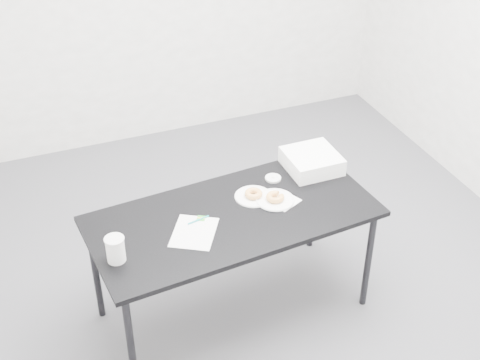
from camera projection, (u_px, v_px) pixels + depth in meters
name	position (u px, v px, depth m)	size (l,w,h in m)	color
floor	(239.00, 282.00, 4.21)	(4.00, 4.00, 0.00)	#47464B
table	(233.00, 222.00, 3.65)	(1.62, 0.86, 0.71)	black
scorecard	(194.00, 232.00, 3.49)	(0.22, 0.28, 0.00)	white
logo_patch	(201.00, 218.00, 3.58)	(0.04, 0.04, 0.00)	green
pen	(198.00, 220.00, 3.56)	(0.01, 0.01, 0.13)	#0C8185
napkin	(283.00, 201.00, 3.72)	(0.15, 0.15, 0.00)	white
plate_near	(275.00, 200.00, 3.72)	(0.22, 0.22, 0.01)	white
donut_near	(275.00, 197.00, 3.70)	(0.10, 0.10, 0.03)	#D48B43
plate_far	(253.00, 196.00, 3.75)	(0.21, 0.21, 0.01)	white
donut_far	(253.00, 194.00, 3.74)	(0.10, 0.10, 0.03)	#D48B43
coffee_cup	(115.00, 249.00, 3.27)	(0.09, 0.09, 0.14)	white
cup_lid	(273.00, 178.00, 3.89)	(0.09, 0.09, 0.01)	silver
bakery_box	(312.00, 161.00, 3.96)	(0.30, 0.30, 0.10)	white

